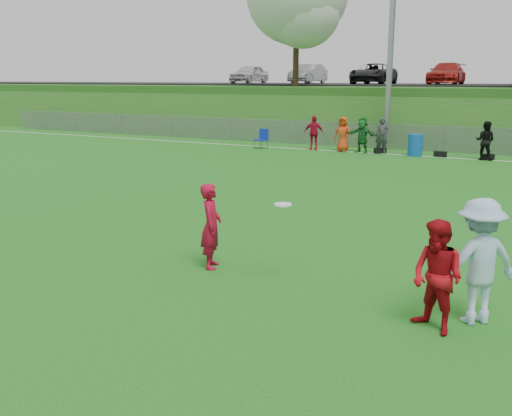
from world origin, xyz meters
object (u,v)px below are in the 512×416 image
Objects in this scene: recycling_bin at (415,145)px; frisbee at (283,205)px; player_blue at (479,261)px; player_red_center at (437,277)px; player_red_left at (211,226)px.

frisbee is at bearing -85.05° from recycling_bin.
frisbee reaches higher than recycling_bin.
recycling_bin is at bearing -115.59° from player_blue.
player_blue is (0.47, 0.60, 0.12)m from player_red_center.
player_red_center is at bearing -126.12° from player_red_left.
player_red_center is (4.30, -0.96, 0.00)m from player_red_left.
recycling_bin is (-4.28, 18.88, -0.31)m from player_red_center.
player_red_center is 2.87m from frisbee.
player_red_center is at bearing -77.21° from recycling_bin.
frisbee is at bearing -42.33° from player_blue.
frisbee is (1.58, -0.24, 0.62)m from player_red_left.
recycling_bin is (-4.75, 18.27, -0.43)m from player_blue.
player_blue reaches higher than recycling_bin.
player_red_center is 1.61× the size of recycling_bin.
player_blue reaches higher than player_red_left.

